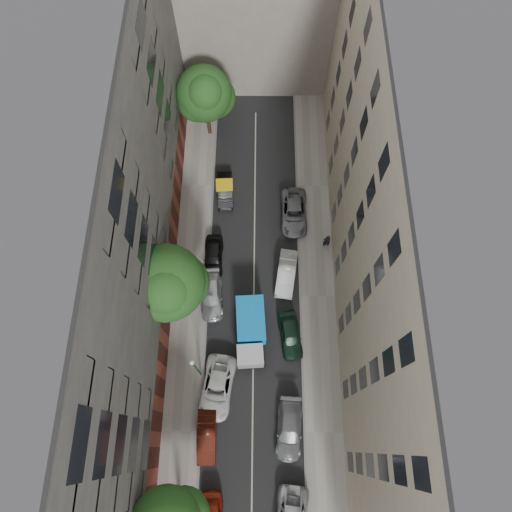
{
  "coord_description": "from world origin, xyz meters",
  "views": [
    {
      "loc": [
        0.28,
        -12.05,
        37.69
      ],
      "look_at": [
        0.18,
        1.23,
        6.0
      ],
      "focal_mm": 32.0,
      "sensor_mm": 36.0,
      "label": 1
    }
  ],
  "objects_px": {
    "car_right_1": "(289,429)",
    "car_right_2": "(290,335)",
    "car_left_5": "(225,191)",
    "tarp_truck": "(251,331)",
    "car_left_2": "(217,388)",
    "lamp_post": "(195,367)",
    "car_left_1": "(207,437)",
    "pedestrian": "(327,241)",
    "tree_far": "(205,96)",
    "car_left_3": "(212,295)",
    "car_left_4": "(213,256)",
    "tree_mid": "(168,285)",
    "car_right_4": "(294,212)",
    "car_right_3": "(286,273)"
  },
  "relations": [
    {
      "from": "car_right_1",
      "to": "car_right_2",
      "type": "distance_m",
      "value": 7.25
    },
    {
      "from": "car_left_5",
      "to": "tarp_truck",
      "type": "bearing_deg",
      "value": -82.74
    },
    {
      "from": "car_left_2",
      "to": "lamp_post",
      "type": "bearing_deg",
      "value": 150.51
    },
    {
      "from": "car_left_1",
      "to": "lamp_post",
      "type": "bearing_deg",
      "value": 98.11
    },
    {
      "from": "lamp_post",
      "to": "pedestrian",
      "type": "height_order",
      "value": "lamp_post"
    },
    {
      "from": "tree_far",
      "to": "lamp_post",
      "type": "distance_m",
      "value": 23.84
    },
    {
      "from": "car_left_3",
      "to": "car_left_4",
      "type": "distance_m",
      "value": 3.6
    },
    {
      "from": "car_right_1",
      "to": "tree_far",
      "type": "height_order",
      "value": "tree_far"
    },
    {
      "from": "tree_mid",
      "to": "lamp_post",
      "type": "height_order",
      "value": "tree_mid"
    },
    {
      "from": "car_left_1",
      "to": "car_right_4",
      "type": "distance_m",
      "value": 20.45
    },
    {
      "from": "car_left_4",
      "to": "car_left_5",
      "type": "relative_size",
      "value": 1.02
    },
    {
      "from": "car_left_3",
      "to": "car_left_5",
      "type": "xyz_separation_m",
      "value": [
        0.8,
        10.28,
        0.0
      ]
    },
    {
      "from": "car_right_3",
      "to": "pedestrian",
      "type": "bearing_deg",
      "value": 47.27
    },
    {
      "from": "car_right_4",
      "to": "lamp_post",
      "type": "relative_size",
      "value": 0.88
    },
    {
      "from": "car_left_3",
      "to": "car_left_4",
      "type": "height_order",
      "value": "car_left_4"
    },
    {
      "from": "car_left_2",
      "to": "car_left_5",
      "type": "xyz_separation_m",
      "value": [
        0.0,
        17.88,
        -0.06
      ]
    },
    {
      "from": "car_left_1",
      "to": "tree_mid",
      "type": "bearing_deg",
      "value": 104.47
    },
    {
      "from": "car_right_4",
      "to": "pedestrian",
      "type": "height_order",
      "value": "pedestrian"
    },
    {
      "from": "car_left_2",
      "to": "car_right_2",
      "type": "xyz_separation_m",
      "value": [
        5.83,
        4.24,
        -0.02
      ]
    },
    {
      "from": "car_right_4",
      "to": "tree_far",
      "type": "height_order",
      "value": "tree_far"
    },
    {
      "from": "tree_far",
      "to": "car_left_1",
      "type": "bearing_deg",
      "value": -87.86
    },
    {
      "from": "car_right_2",
      "to": "car_left_4",
      "type": "bearing_deg",
      "value": 125.5
    },
    {
      "from": "car_right_1",
      "to": "pedestrian",
      "type": "distance_m",
      "value": 15.99
    },
    {
      "from": "tarp_truck",
      "to": "car_left_1",
      "type": "height_order",
      "value": "tarp_truck"
    },
    {
      "from": "car_right_1",
      "to": "car_left_5",
      "type": "bearing_deg",
      "value": 109.02
    },
    {
      "from": "tree_mid",
      "to": "tree_far",
      "type": "relative_size",
      "value": 1.1
    },
    {
      "from": "car_left_3",
      "to": "car_right_4",
      "type": "bearing_deg",
      "value": 43.68
    },
    {
      "from": "car_left_5",
      "to": "car_left_1",
      "type": "bearing_deg",
      "value": -95.27
    },
    {
      "from": "car_right_1",
      "to": "lamp_post",
      "type": "xyz_separation_m",
      "value": [
        -7.0,
        4.09,
        3.09
      ]
    },
    {
      "from": "car_left_1",
      "to": "car_right_3",
      "type": "xyz_separation_m",
      "value": [
        6.24,
        13.22,
        0.06
      ]
    },
    {
      "from": "car_right_4",
      "to": "car_right_3",
      "type": "bearing_deg",
      "value": -97.58
    },
    {
      "from": "car_left_1",
      "to": "car_left_5",
      "type": "relative_size",
      "value": 1.0
    },
    {
      "from": "tree_mid",
      "to": "pedestrian",
      "type": "bearing_deg",
      "value": 24.83
    },
    {
      "from": "car_right_2",
      "to": "car_left_3",
      "type": "bearing_deg",
      "value": 145.03
    },
    {
      "from": "car_right_3",
      "to": "tree_mid",
      "type": "bearing_deg",
      "value": -154.18
    },
    {
      "from": "car_right_1",
      "to": "car_right_2",
      "type": "bearing_deg",
      "value": 92.19
    },
    {
      "from": "car_left_3",
      "to": "lamp_post",
      "type": "height_order",
      "value": "lamp_post"
    },
    {
      "from": "car_left_3",
      "to": "car_right_4",
      "type": "xyz_separation_m",
      "value": [
        7.2,
        8.0,
        0.05
      ]
    },
    {
      "from": "pedestrian",
      "to": "car_right_1",
      "type": "bearing_deg",
      "value": 71.35
    },
    {
      "from": "car_left_1",
      "to": "car_right_1",
      "type": "xyz_separation_m",
      "value": [
        6.24,
        0.6,
        0.02
      ]
    },
    {
      "from": "car_left_1",
      "to": "car_left_5",
      "type": "distance_m",
      "value": 21.49
    },
    {
      "from": "tarp_truck",
      "to": "car_left_5",
      "type": "xyz_separation_m",
      "value": [
        -2.58,
        13.5,
        -0.75
      ]
    },
    {
      "from": "tree_mid",
      "to": "lamp_post",
      "type": "bearing_deg",
      "value": -69.41
    },
    {
      "from": "car_left_4",
      "to": "car_left_5",
      "type": "height_order",
      "value": "car_left_4"
    },
    {
      "from": "car_left_1",
      "to": "pedestrian",
      "type": "height_order",
      "value": "pedestrian"
    },
    {
      "from": "car_right_2",
      "to": "tree_mid",
      "type": "xyz_separation_m",
      "value": [
        -9.33,
        2.45,
        5.21
      ]
    },
    {
      "from": "car_left_2",
      "to": "tree_far",
      "type": "relative_size",
      "value": 0.64
    },
    {
      "from": "car_right_1",
      "to": "car_right_4",
      "type": "relative_size",
      "value": 0.92
    },
    {
      "from": "car_right_2",
      "to": "tree_far",
      "type": "xyz_separation_m",
      "value": [
        -7.53,
        20.62,
        4.76
      ]
    },
    {
      "from": "lamp_post",
      "to": "car_right_1",
      "type": "bearing_deg",
      "value": -30.28
    }
  ]
}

